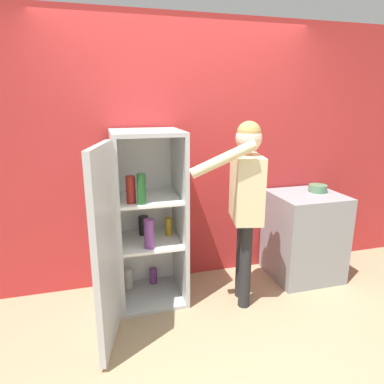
# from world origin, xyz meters

# --- Properties ---
(ground_plane) EXTENTS (12.00, 12.00, 0.00)m
(ground_plane) POSITION_xyz_m (0.00, 0.00, 0.00)
(ground_plane) COLOR tan
(wall_back) EXTENTS (7.00, 0.06, 2.55)m
(wall_back) POSITION_xyz_m (0.00, 0.98, 1.27)
(wall_back) COLOR #B72D2D
(wall_back) RESTS_ON ground_plane
(refrigerator) EXTENTS (0.79, 1.17, 1.55)m
(refrigerator) POSITION_xyz_m (-0.48, 0.55, 0.77)
(refrigerator) COLOR #B7BABC
(refrigerator) RESTS_ON ground_plane
(person) EXTENTS (0.70, 0.53, 1.63)m
(person) POSITION_xyz_m (0.40, 0.34, 1.05)
(person) COLOR #262628
(person) RESTS_ON ground_plane
(counter) EXTENTS (0.67, 0.62, 0.89)m
(counter) POSITION_xyz_m (1.20, 0.62, 0.44)
(counter) COLOR gray
(counter) RESTS_ON ground_plane
(bowl) EXTENTS (0.18, 0.18, 0.07)m
(bowl) POSITION_xyz_m (1.35, 0.67, 0.92)
(bowl) COLOR #517F5B
(bowl) RESTS_ON counter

